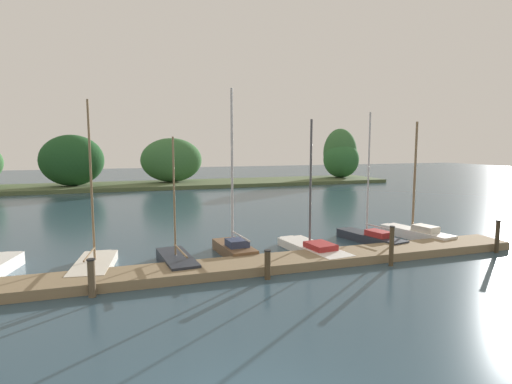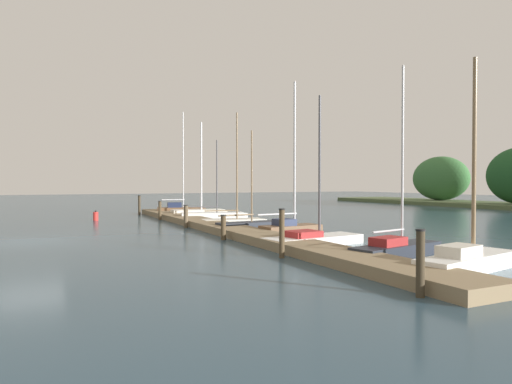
# 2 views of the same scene
# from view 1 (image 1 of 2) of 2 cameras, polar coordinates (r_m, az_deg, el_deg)

# --- Properties ---
(dock_pier) EXTENTS (30.09, 1.80, 0.35)m
(dock_pier) POSITION_cam_1_polar(r_m,az_deg,el_deg) (15.47, -10.87, -10.96)
(dock_pier) COLOR #847051
(dock_pier) RESTS_ON ground
(far_shore) EXTENTS (60.33, 8.00, 6.88)m
(far_shore) POSITION_cam_1_polar(r_m,az_deg,el_deg) (48.52, -11.88, 3.78)
(far_shore) COLOR #4C5B38
(far_shore) RESTS_ON ground
(sailboat_3) EXTENTS (1.75, 3.80, 6.49)m
(sailboat_3) POSITION_cam_1_polar(r_m,az_deg,el_deg) (17.18, -21.54, -9.23)
(sailboat_3) COLOR silver
(sailboat_3) RESTS_ON ground
(sailboat_4) EXTENTS (1.35, 3.50, 5.12)m
(sailboat_4) POSITION_cam_1_polar(r_m,az_deg,el_deg) (16.79, -11.04, -9.22)
(sailboat_4) COLOR #232833
(sailboat_4) RESTS_ON ground
(sailboat_5) EXTENTS (1.35, 3.48, 7.19)m
(sailboat_5) POSITION_cam_1_polar(r_m,az_deg,el_deg) (18.14, -3.13, -7.42)
(sailboat_5) COLOR brown
(sailboat_5) RESTS_ON ground
(sailboat_6) EXTENTS (1.83, 4.60, 5.90)m
(sailboat_6) POSITION_cam_1_polar(r_m,az_deg,el_deg) (18.53, 7.80, -7.61)
(sailboat_6) COLOR white
(sailboat_6) RESTS_ON ground
(sailboat_7) EXTENTS (1.74, 4.15, 6.36)m
(sailboat_7) POSITION_cam_1_polar(r_m,az_deg,el_deg) (21.06, 15.46, -5.95)
(sailboat_7) COLOR #232833
(sailboat_7) RESTS_ON ground
(sailboat_8) EXTENTS (1.74, 4.24, 5.95)m
(sailboat_8) POSITION_cam_1_polar(r_m,az_deg,el_deg) (22.69, 21.26, -5.12)
(sailboat_8) COLOR white
(sailboat_8) RESTS_ON ground
(mooring_piling_2) EXTENTS (0.27, 0.27, 1.24)m
(mooring_piling_2) POSITION_cam_1_polar(r_m,az_deg,el_deg) (14.22, -21.89, -11.02)
(mooring_piling_2) COLOR brown
(mooring_piling_2) RESTS_ON ground
(mooring_piling_3) EXTENTS (0.25, 0.25, 1.07)m
(mooring_piling_3) POSITION_cam_1_polar(r_m,az_deg,el_deg) (14.90, 1.61, -10.04)
(mooring_piling_3) COLOR #4C3D28
(mooring_piling_3) RESTS_ON ground
(mooring_piling_4) EXTENTS (0.21, 0.21, 1.62)m
(mooring_piling_4) POSITION_cam_1_polar(r_m,az_deg,el_deg) (17.25, 18.33, -7.12)
(mooring_piling_4) COLOR #4C3D28
(mooring_piling_4) RESTS_ON ground
(mooring_piling_5) EXTENTS (0.21, 0.21, 1.47)m
(mooring_piling_5) POSITION_cam_1_polar(r_m,az_deg,el_deg) (21.28, 30.54, -5.34)
(mooring_piling_5) COLOR #3D3323
(mooring_piling_5) RESTS_ON ground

